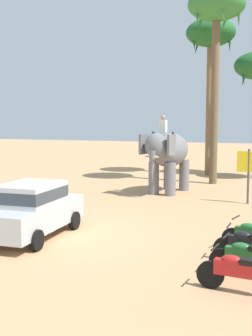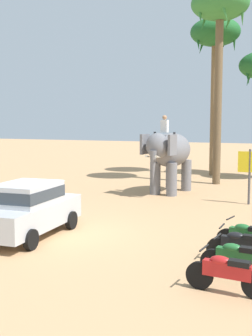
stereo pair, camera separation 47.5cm
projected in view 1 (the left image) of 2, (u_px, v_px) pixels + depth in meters
ground_plane at (56, 233)px, 14.03m from camera, size 120.00×120.00×0.00m
car_sedan_foreground at (31, 208)px, 13.47m from camera, size 2.06×4.19×1.70m
elephant_with_mahout at (168, 153)px, 21.68m from camera, size 2.01×3.97×3.88m
motorcycle_nearest_camera at (238, 272)px, 9.12m from camera, size 1.80×0.55×0.94m
motorcycle_second_in_row at (247, 258)px, 10.05m from camera, size 1.80×0.55×0.94m
motorcycle_mid_row at (248, 245)px, 11.09m from camera, size 1.80×0.55×0.94m
palm_tree_left_of_road at (211, 39)px, 28.13m from camera, size 3.20×3.20×10.19m
palm_tree_far_back at (216, 13)px, 24.11m from camera, size 3.20×3.20×10.93m
signboard_yellow at (249, 165)px, 18.86m from camera, size 1.00×0.10×2.40m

